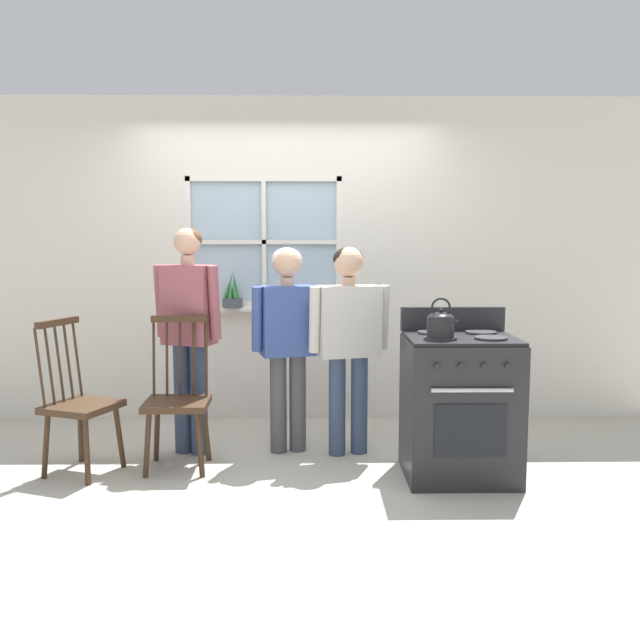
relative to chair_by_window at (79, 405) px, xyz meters
name	(u,v)px	position (x,y,z in m)	size (l,w,h in m)	color
ground_plane	(280,471)	(1.32, 0.01, -0.46)	(16.00, 16.00, 0.00)	#B2AD9E
wall_back	(287,262)	(1.33, 1.41, 0.88)	(6.40, 0.16, 2.70)	silver
chair_by_window	(79,405)	(0.00, 0.00, 0.00)	(0.52, 0.54, 1.02)	#3D2819
chair_near_wall	(177,402)	(0.63, 0.09, 0.00)	(0.43, 0.41, 1.02)	#3D2819
person_elderly_left	(189,321)	(0.66, 0.41, 0.51)	(0.51, 0.32, 1.62)	#384766
person_teen_center	(288,329)	(1.36, 0.45, 0.45)	(0.54, 0.30, 1.48)	#4C4C51
person_adult_right	(349,329)	(1.80, 0.38, 0.45)	(0.59, 0.31, 1.49)	#384766
stove	(459,405)	(2.49, -0.10, 0.02)	(0.70, 0.68, 1.08)	#232326
kettle	(441,323)	(2.33, -0.23, 0.57)	(0.21, 0.17, 0.25)	black
potted_plant	(233,298)	(0.88, 1.32, 0.59)	(0.17, 0.17, 0.31)	#42474C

